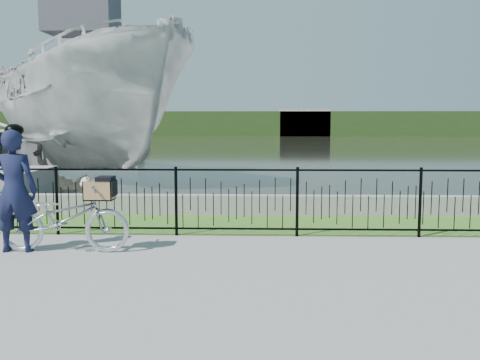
{
  "coord_description": "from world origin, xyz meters",
  "views": [
    {
      "loc": [
        0.35,
        -7.11,
        1.91
      ],
      "look_at": [
        0.08,
        1.0,
        1.0
      ],
      "focal_mm": 40.0,
      "sensor_mm": 36.0,
      "label": 1
    }
  ],
  "objects": [
    {
      "name": "ground",
      "position": [
        0.0,
        0.0,
        0.0
      ],
      "size": [
        120.0,
        120.0,
        0.0
      ],
      "primitive_type": "plane",
      "color": "gray",
      "rests_on": "ground"
    },
    {
      "name": "quay_wall",
      "position": [
        0.0,
        3.6,
        0.2
      ],
      "size": [
        60.0,
        0.3,
        0.4
      ],
      "primitive_type": "cube",
      "color": "gray",
      "rests_on": "ground"
    },
    {
      "name": "bicycle_rig",
      "position": [
        -2.45,
        0.45,
        0.51
      ],
      "size": [
        1.9,
        0.66,
        1.12
      ],
      "color": "silver",
      "rests_on": "ground"
    },
    {
      "name": "grass_strip",
      "position": [
        0.0,
        2.6,
        0.0
      ],
      "size": [
        60.0,
        2.0,
        0.01
      ],
      "primitive_type": "cube",
      "color": "#427324",
      "rests_on": "ground"
    },
    {
      "name": "far_building_left",
      "position": [
        -18.0,
        58.0,
        2.0
      ],
      "size": [
        8.0,
        4.0,
        4.0
      ],
      "primitive_type": "cube",
      "color": "#B6A992",
      "rests_on": "ground"
    },
    {
      "name": "fence",
      "position": [
        0.0,
        1.6,
        0.58
      ],
      "size": [
        14.0,
        0.06,
        1.15
      ],
      "primitive_type": null,
      "color": "black",
      "rests_on": "ground"
    },
    {
      "name": "far_treeline",
      "position": [
        0.0,
        60.0,
        1.5
      ],
      "size": [
        120.0,
        6.0,
        3.0
      ],
      "primitive_type": "cube",
      "color": "#274018",
      "rests_on": "ground"
    },
    {
      "name": "boat_near",
      "position": [
        -5.38,
        10.49,
        2.32
      ],
      "size": [
        10.76,
        11.75,
        6.29
      ],
      "color": "#B8B9B8",
      "rests_on": "water"
    },
    {
      "name": "far_building_right",
      "position": [
        6.0,
        58.5,
        1.6
      ],
      "size": [
        6.0,
        3.0,
        3.2
      ],
      "primitive_type": "cube",
      "color": "#B6A992",
      "rests_on": "ground"
    },
    {
      "name": "cyclist",
      "position": [
        -3.17,
        0.43,
        0.92
      ],
      "size": [
        0.68,
        0.48,
        1.86
      ],
      "color": "#131735",
      "rests_on": "ground"
    },
    {
      "name": "water",
      "position": [
        0.0,
        33.0,
        0.0
      ],
      "size": [
        120.0,
        120.0,
        0.0
      ],
      "primitive_type": "plane",
      "color": "#28291F",
      "rests_on": "ground"
    }
  ]
}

